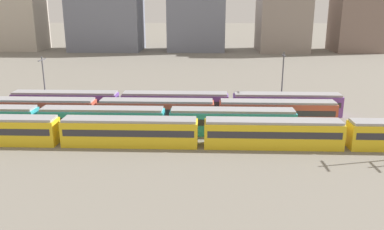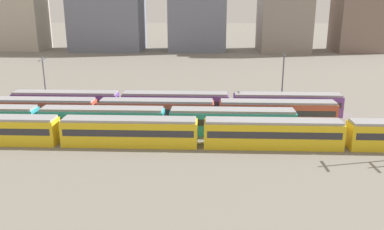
{
  "view_description": "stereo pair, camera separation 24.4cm",
  "coord_description": "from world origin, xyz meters",
  "px_view_note": "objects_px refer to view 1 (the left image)",
  "views": [
    {
      "loc": [
        25.36,
        -50.05,
        18.65
      ],
      "look_at": [
        23.19,
        7.8,
        2.04
      ],
      "focal_mm": 37.28,
      "sensor_mm": 36.0,
      "label": 1
    },
    {
      "loc": [
        25.61,
        -50.04,
        18.65
      ],
      "look_at": [
        23.19,
        7.8,
        2.04
      ],
      "focal_mm": 37.28,
      "sensor_mm": 36.0,
      "label": 2
    }
  ],
  "objects_px": {
    "train_track_1": "(103,120)",
    "catenary_pole_3": "(44,80)",
    "train_track_0": "(201,132)",
    "catenary_pole_1": "(282,78)",
    "train_track_2": "(157,111)",
    "train_track_3": "(175,103)"
  },
  "relations": [
    {
      "from": "train_track_3",
      "to": "train_track_0",
      "type": "bearing_deg",
      "value": -73.4
    },
    {
      "from": "train_track_0",
      "to": "catenary_pole_3",
      "type": "bearing_deg",
      "value": 146.75
    },
    {
      "from": "train_track_1",
      "to": "catenary_pole_3",
      "type": "xyz_separation_m",
      "value": [
        -13.7,
        13.26,
        3.3
      ]
    },
    {
      "from": "train_track_1",
      "to": "train_track_2",
      "type": "bearing_deg",
      "value": 35.46
    },
    {
      "from": "train_track_2",
      "to": "catenary_pole_3",
      "type": "distance_m",
      "value": 22.74
    },
    {
      "from": "train_track_2",
      "to": "catenary_pole_1",
      "type": "xyz_separation_m",
      "value": [
        21.02,
        8.43,
        3.78
      ]
    },
    {
      "from": "train_track_3",
      "to": "catenary_pole_3",
      "type": "xyz_separation_m",
      "value": [
        -23.5,
        2.86,
        3.3
      ]
    },
    {
      "from": "train_track_3",
      "to": "catenary_pole_3",
      "type": "distance_m",
      "value": 23.91
    },
    {
      "from": "train_track_1",
      "to": "catenary_pole_1",
      "type": "distance_m",
      "value": 31.66
    },
    {
      "from": "train_track_2",
      "to": "catenary_pole_1",
      "type": "bearing_deg",
      "value": 21.85
    },
    {
      "from": "train_track_1",
      "to": "catenary_pole_1",
      "type": "height_order",
      "value": "catenary_pole_1"
    },
    {
      "from": "train_track_1",
      "to": "train_track_3",
      "type": "xyz_separation_m",
      "value": [
        9.8,
        10.4,
        0.0
      ]
    },
    {
      "from": "train_track_2",
      "to": "catenary_pole_3",
      "type": "bearing_deg",
      "value": 159.01
    },
    {
      "from": "train_track_3",
      "to": "train_track_1",
      "type": "bearing_deg",
      "value": -133.3
    },
    {
      "from": "train_track_0",
      "to": "train_track_1",
      "type": "height_order",
      "value": "same"
    },
    {
      "from": "train_track_0",
      "to": "train_track_2",
      "type": "height_order",
      "value": "same"
    },
    {
      "from": "train_track_3",
      "to": "catenary_pole_3",
      "type": "bearing_deg",
      "value": 173.06
    },
    {
      "from": "train_track_0",
      "to": "train_track_3",
      "type": "xyz_separation_m",
      "value": [
        -4.65,
        15.6,
        -0.0
      ]
    },
    {
      "from": "catenary_pole_3",
      "to": "train_track_3",
      "type": "bearing_deg",
      "value": -6.94
    },
    {
      "from": "train_track_0",
      "to": "catenary_pole_3",
      "type": "distance_m",
      "value": 33.83
    },
    {
      "from": "train_track_1",
      "to": "train_track_2",
      "type": "height_order",
      "value": "same"
    },
    {
      "from": "train_track_0",
      "to": "catenary_pole_1",
      "type": "xyz_separation_m",
      "value": [
        13.88,
        18.83,
        3.78
      ]
    }
  ]
}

